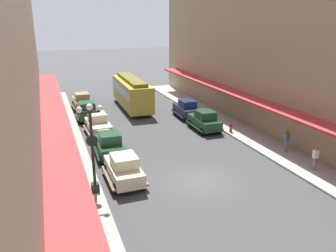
{
  "coord_description": "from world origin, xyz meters",
  "views": [
    {
      "loc": [
        -8.5,
        -17.07,
        9.57
      ],
      "look_at": [
        0.0,
        6.0,
        1.8
      ],
      "focal_mm": 36.19,
      "sensor_mm": 36.0,
      "label": 1
    }
  ],
  "objects_px": {
    "parked_car_4": "(110,144)",
    "pedestrian_1": "(69,148)",
    "parked_car_1": "(204,120)",
    "parked_car_3": "(187,108)",
    "pedestrian_3": "(62,140)",
    "lamp_post_with_clock": "(92,145)",
    "pedestrian_0": "(315,158)",
    "parked_car_2": "(98,124)",
    "pedestrian_2": "(287,141)",
    "parked_car_0": "(87,110)",
    "streetcar": "(132,92)",
    "fire_hydrant": "(231,128)",
    "parked_car_6": "(124,168)",
    "parked_car_5": "(82,101)"
  },
  "relations": [
    {
      "from": "lamp_post_with_clock",
      "to": "pedestrian_2",
      "type": "height_order",
      "value": "lamp_post_with_clock"
    },
    {
      "from": "parked_car_0",
      "to": "pedestrian_3",
      "type": "xyz_separation_m",
      "value": [
        -2.94,
        -8.39,
        0.07
      ]
    },
    {
      "from": "parked_car_5",
      "to": "parked_car_0",
      "type": "bearing_deg",
      "value": -89.82
    },
    {
      "from": "parked_car_3",
      "to": "fire_hydrant",
      "type": "bearing_deg",
      "value": -75.48
    },
    {
      "from": "pedestrian_2",
      "to": "pedestrian_0",
      "type": "bearing_deg",
      "value": -97.64
    },
    {
      "from": "parked_car_0",
      "to": "lamp_post_with_clock",
      "type": "bearing_deg",
      "value": -95.92
    },
    {
      "from": "parked_car_3",
      "to": "parked_car_4",
      "type": "distance_m",
      "value": 11.95
    },
    {
      "from": "parked_car_1",
      "to": "pedestrian_3",
      "type": "distance_m",
      "value": 12.42
    },
    {
      "from": "streetcar",
      "to": "pedestrian_1",
      "type": "bearing_deg",
      "value": -121.26
    },
    {
      "from": "parked_car_2",
      "to": "parked_car_3",
      "type": "bearing_deg",
      "value": 13.58
    },
    {
      "from": "parked_car_6",
      "to": "pedestrian_2",
      "type": "height_order",
      "value": "parked_car_6"
    },
    {
      "from": "pedestrian_1",
      "to": "parked_car_2",
      "type": "bearing_deg",
      "value": 61.21
    },
    {
      "from": "parked_car_1",
      "to": "pedestrian_3",
      "type": "bearing_deg",
      "value": -173.7
    },
    {
      "from": "parked_car_1",
      "to": "parked_car_4",
      "type": "bearing_deg",
      "value": -161.07
    },
    {
      "from": "parked_car_5",
      "to": "streetcar",
      "type": "xyz_separation_m",
      "value": [
        5.3,
        -1.6,
        0.96
      ]
    },
    {
      "from": "parked_car_3",
      "to": "parked_car_5",
      "type": "distance_m",
      "value": 11.93
    },
    {
      "from": "parked_car_4",
      "to": "fire_hydrant",
      "type": "bearing_deg",
      "value": 7.35
    },
    {
      "from": "pedestrian_1",
      "to": "pedestrian_3",
      "type": "distance_m",
      "value": 1.79
    },
    {
      "from": "parked_car_4",
      "to": "streetcar",
      "type": "xyz_separation_m",
      "value": [
        5.01,
        13.01,
        0.96
      ]
    },
    {
      "from": "pedestrian_0",
      "to": "pedestrian_1",
      "type": "xyz_separation_m",
      "value": [
        -14.86,
        7.33,
        0.0
      ]
    },
    {
      "from": "lamp_post_with_clock",
      "to": "pedestrian_0",
      "type": "height_order",
      "value": "lamp_post_with_clock"
    },
    {
      "from": "parked_car_1",
      "to": "lamp_post_with_clock",
      "type": "distance_m",
      "value": 14.01
    },
    {
      "from": "parked_car_4",
      "to": "parked_car_6",
      "type": "distance_m",
      "value": 4.42
    },
    {
      "from": "parked_car_1",
      "to": "parked_car_4",
      "type": "relative_size",
      "value": 0.99
    },
    {
      "from": "parked_car_0",
      "to": "parked_car_5",
      "type": "bearing_deg",
      "value": 90.18
    },
    {
      "from": "parked_car_3",
      "to": "pedestrian_3",
      "type": "xyz_separation_m",
      "value": [
        -12.51,
        -5.73,
        0.07
      ]
    },
    {
      "from": "parked_car_0",
      "to": "pedestrian_3",
      "type": "height_order",
      "value": "parked_car_0"
    },
    {
      "from": "pedestrian_1",
      "to": "pedestrian_3",
      "type": "relative_size",
      "value": 0.98
    },
    {
      "from": "parked_car_3",
      "to": "parked_car_5",
      "type": "relative_size",
      "value": 1.0
    },
    {
      "from": "parked_car_3",
      "to": "pedestrian_2",
      "type": "bearing_deg",
      "value": -74.68
    },
    {
      "from": "parked_car_1",
      "to": "parked_car_6",
      "type": "height_order",
      "value": "same"
    },
    {
      "from": "parked_car_2",
      "to": "streetcar",
      "type": "height_order",
      "value": "streetcar"
    },
    {
      "from": "pedestrian_1",
      "to": "parked_car_4",
      "type": "bearing_deg",
      "value": -0.29
    },
    {
      "from": "parked_car_0",
      "to": "pedestrian_1",
      "type": "bearing_deg",
      "value": -104.41
    },
    {
      "from": "parked_car_1",
      "to": "parked_car_3",
      "type": "height_order",
      "value": "same"
    },
    {
      "from": "parked_car_0",
      "to": "pedestrian_1",
      "type": "height_order",
      "value": "parked_car_0"
    },
    {
      "from": "parked_car_1",
      "to": "pedestrian_1",
      "type": "bearing_deg",
      "value": -165.44
    },
    {
      "from": "parked_car_4",
      "to": "pedestrian_2",
      "type": "xyz_separation_m",
      "value": [
        12.44,
        -3.95,
        0.05
      ]
    },
    {
      "from": "parked_car_2",
      "to": "fire_hydrant",
      "type": "xyz_separation_m",
      "value": [
        10.87,
        -3.86,
        -0.38
      ]
    },
    {
      "from": "parked_car_2",
      "to": "parked_car_5",
      "type": "bearing_deg",
      "value": 91.78
    },
    {
      "from": "parked_car_2",
      "to": "lamp_post_with_clock",
      "type": "xyz_separation_m",
      "value": [
        -1.88,
        -10.54,
        2.04
      ]
    },
    {
      "from": "parked_car_0",
      "to": "fire_hydrant",
      "type": "height_order",
      "value": "parked_car_0"
    },
    {
      "from": "streetcar",
      "to": "parked_car_5",
      "type": "bearing_deg",
      "value": 163.24
    },
    {
      "from": "parked_car_6",
      "to": "pedestrian_3",
      "type": "bearing_deg",
      "value": 117.42
    },
    {
      "from": "parked_car_0",
      "to": "parked_car_3",
      "type": "relative_size",
      "value": 1.0
    },
    {
      "from": "parked_car_2",
      "to": "pedestrian_2",
      "type": "relative_size",
      "value": 2.63
    },
    {
      "from": "parked_car_0",
      "to": "streetcar",
      "type": "distance_m",
      "value": 6.08
    },
    {
      "from": "parked_car_4",
      "to": "streetcar",
      "type": "relative_size",
      "value": 0.45
    },
    {
      "from": "parked_car_6",
      "to": "pedestrian_2",
      "type": "bearing_deg",
      "value": 2.17
    },
    {
      "from": "parked_car_4",
      "to": "pedestrian_1",
      "type": "bearing_deg",
      "value": 179.71
    }
  ]
}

